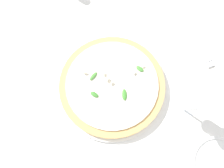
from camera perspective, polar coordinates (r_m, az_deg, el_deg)
ground_plane at (r=0.72m, az=2.46°, el=-0.57°), size 6.00×6.00×0.00m
pizza_arugula_main at (r=0.70m, az=0.00°, el=-0.32°), size 0.36×0.36×0.05m
wine_glass at (r=0.62m, az=21.70°, el=-4.17°), size 0.08×0.08×0.18m
napkin at (r=0.80m, az=26.08°, el=0.77°), size 0.15×0.11×0.01m
fork at (r=0.80m, az=26.00°, el=1.35°), size 0.19×0.07×0.00m
side_plate_white at (r=0.75m, az=26.15°, el=-18.35°), size 0.16×0.16×0.02m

